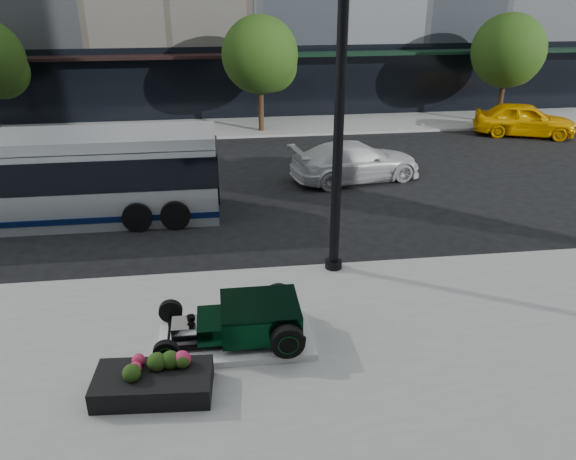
{
  "coord_description": "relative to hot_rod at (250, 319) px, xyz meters",
  "views": [
    {
      "loc": [
        -1.33,
        -15.75,
        7.61
      ],
      "look_at": [
        0.47,
        -1.92,
        1.2
      ],
      "focal_mm": 35.0,
      "sensor_mm": 36.0,
      "label": 1
    }
  ],
  "objects": [
    {
      "name": "lamppost",
      "position": [
        2.52,
        3.12,
        3.41
      ],
      "size": [
        0.47,
        0.47,
        8.63
      ],
      "color": "black",
      "rests_on": "sidewalk_near"
    },
    {
      "name": "white_sedan",
      "position": [
        4.95,
        10.55,
        0.07
      ],
      "size": [
        5.57,
        3.09,
        1.53
      ],
      "primitive_type": "imported",
      "rotation": [
        0.0,
        0.0,
        1.76
      ],
      "color": "silver",
      "rests_on": "ground"
    },
    {
      "name": "display_plinth",
      "position": [
        -0.33,
        -0.0,
        -0.5
      ],
      "size": [
        3.4,
        1.8,
        0.15
      ],
      "primitive_type": "cube",
      "color": "silver",
      "rests_on": "sidewalk_near"
    },
    {
      "name": "hot_rod",
      "position": [
        0.0,
        0.0,
        0.0
      ],
      "size": [
        3.22,
        2.0,
        0.81
      ],
      "color": "black",
      "rests_on": "display_plinth"
    },
    {
      "name": "transit_bus",
      "position": [
        -6.57,
        7.91,
        0.79
      ],
      "size": [
        12.12,
        2.88,
        2.92
      ],
      "color": "silver",
      "rests_on": "ground"
    },
    {
      "name": "yellow_taxi",
      "position": [
        15.05,
        16.07,
        0.13
      ],
      "size": [
        5.26,
        3.5,
        1.66
      ],
      "primitive_type": "imported",
      "rotation": [
        0.0,
        0.0,
        1.23
      ],
      "color": "#F6B100",
      "rests_on": "ground"
    },
    {
      "name": "flower_planter",
      "position": [
        -2.0,
        -1.49,
        -0.31
      ],
      "size": [
        2.33,
        1.28,
        0.73
      ],
      "color": "black",
      "rests_on": "sidewalk_near"
    },
    {
      "name": "street_trees",
      "position": [
        1.96,
        18.42,
        3.07
      ],
      "size": [
        29.8,
        3.8,
        5.7
      ],
      "color": "black",
      "rests_on": "sidewalk_far"
    },
    {
      "name": "sidewalk_far",
      "position": [
        0.82,
        19.35,
        -0.64
      ],
      "size": [
        70.0,
        4.0,
        0.12
      ],
      "primitive_type": "cube",
      "color": "gray",
      "rests_on": "ground"
    },
    {
      "name": "ground",
      "position": [
        0.82,
        5.35,
        -0.7
      ],
      "size": [
        120.0,
        120.0,
        0.0
      ],
      "primitive_type": "plane",
      "color": "black",
      "rests_on": "ground"
    },
    {
      "name": "info_plaque",
      "position": [
        -1.7,
        -1.24,
        -0.45
      ],
      "size": [
        0.46,
        0.39,
        0.31
      ],
      "color": "silver",
      "rests_on": "sidewalk_near"
    }
  ]
}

